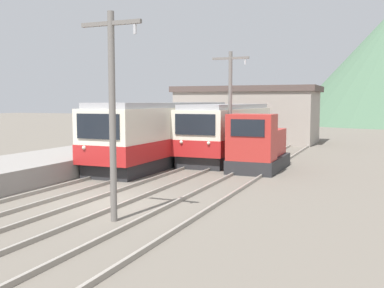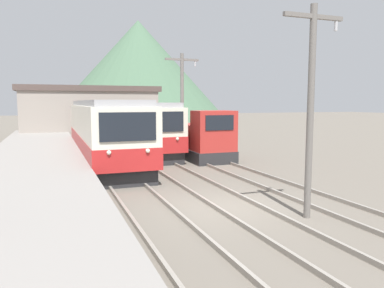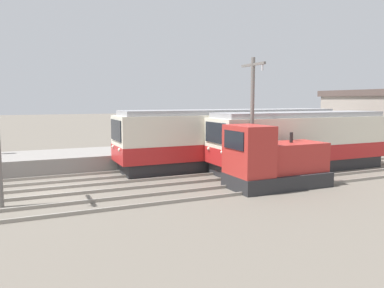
{
  "view_description": "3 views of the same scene",
  "coord_description": "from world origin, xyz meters",
  "views": [
    {
      "loc": [
        9.01,
        -13.32,
        3.62
      ],
      "look_at": [
        0.06,
        8.18,
        1.41
      ],
      "focal_mm": 42.0,
      "sensor_mm": 36.0,
      "label": 1
    },
    {
      "loc": [
        -5.42,
        -10.96,
        3.45
      ],
      "look_at": [
        1.41,
        7.14,
        1.31
      ],
      "focal_mm": 35.0,
      "sensor_mm": 36.0,
      "label": 2
    },
    {
      "loc": [
        17.65,
        -0.94,
        4.13
      ],
      "look_at": [
        -1.3,
        7.55,
        1.7
      ],
      "focal_mm": 35.0,
      "sensor_mm": 36.0,
      "label": 3
    }
  ],
  "objects": [
    {
      "name": "track_left",
      "position": [
        -2.6,
        0.0,
        0.07
      ],
      "size": [
        1.54,
        60.0,
        0.14
      ],
      "color": "gray",
      "rests_on": "ground"
    },
    {
      "name": "mountain_backdrop",
      "position": [
        12.37,
        68.19,
        10.28
      ],
      "size": [
        37.19,
        37.19,
        20.56
      ],
      "color": "#47664C",
      "rests_on": "ground"
    },
    {
      "name": "ground_plane",
      "position": [
        0.0,
        0.0,
        0.0
      ],
      "size": [
        200.0,
        200.0,
        0.0
      ],
      "primitive_type": "plane",
      "color": "#665E54"
    },
    {
      "name": "commuter_train_left",
      "position": [
        -2.6,
        10.9,
        1.66
      ],
      "size": [
        2.84,
        14.73,
        3.56
      ],
      "color": "#28282B",
      "rests_on": "ground"
    },
    {
      "name": "platform_left",
      "position": [
        -6.25,
        0.0,
        0.46
      ],
      "size": [
        4.5,
        54.0,
        0.91
      ],
      "primitive_type": "cube",
      "color": "gray",
      "rests_on": "ground"
    },
    {
      "name": "commuter_train_center",
      "position": [
        0.2,
        13.84,
        1.61
      ],
      "size": [
        2.84,
        11.31,
        3.45
      ],
      "color": "#28282B",
      "rests_on": "ground"
    },
    {
      "name": "catenary_mast_near",
      "position": [
        1.71,
        -1.92,
        3.43
      ],
      "size": [
        2.0,
        0.2,
        6.24
      ],
      "color": "slate",
      "rests_on": "ground"
    },
    {
      "name": "shunting_locomotive",
      "position": [
        3.2,
        9.75,
        1.21
      ],
      "size": [
        2.4,
        4.88,
        3.0
      ],
      "color": "#28282B",
      "rests_on": "ground"
    },
    {
      "name": "track_right",
      "position": [
        3.2,
        0.0,
        0.07
      ],
      "size": [
        1.54,
        60.0,
        0.14
      ],
      "color": "gray",
      "rests_on": "ground"
    },
    {
      "name": "catenary_mast_mid",
      "position": [
        1.71,
        9.52,
        3.43
      ],
      "size": [
        2.0,
        0.2,
        6.24
      ],
      "color": "slate",
      "rests_on": "ground"
    },
    {
      "name": "track_center",
      "position": [
        0.2,
        0.0,
        0.07
      ],
      "size": [
        1.54,
        60.0,
        0.14
      ],
      "color": "gray",
      "rests_on": "ground"
    },
    {
      "name": "station_building",
      "position": [
        -1.96,
        26.0,
        2.5
      ],
      "size": [
        12.6,
        6.3,
        4.96
      ],
      "color": "gray",
      "rests_on": "ground"
    }
  ]
}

